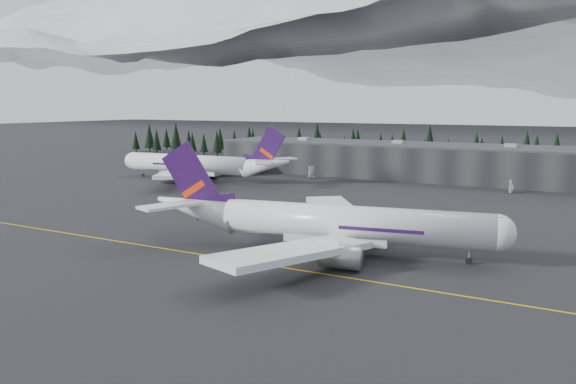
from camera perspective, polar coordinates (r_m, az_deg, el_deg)
The scene contains 9 objects.
ground at distance 102.23m, azimuth -5.44°, elevation -6.51°, with size 1400.00×1400.00×0.00m, color black.
taxiline at distance 100.64m, azimuth -6.08°, elevation -6.77°, with size 400.00×0.40×0.02m, color gold.
terminal at distance 214.74m, azimuth 13.64°, elevation 3.08°, with size 160.00×30.00×12.60m.
treeline at distance 250.41m, azimuth 15.89°, elevation 4.06°, with size 360.00×20.00×15.00m, color black.
mountain_ridge at distance 1083.12m, azimuth 26.01°, elevation 6.55°, with size 4400.00×900.00×420.00m, color white, non-canonical shape.
jet_main at distance 103.64m, azimuth 3.45°, elevation -3.06°, with size 67.63×61.88×20.05m.
jet_parked at distance 203.32m, azimuth -8.81°, elevation 2.75°, with size 69.33×63.86×20.38m.
gse_vehicle_a at distance 206.98m, azimuth 2.37°, elevation 1.54°, with size 2.19×4.75×1.32m, color silver.
gse_vehicle_b at distance 186.61m, azimuth 21.72°, elevation 0.13°, with size 1.69×4.20×1.43m, color silver.
Camera 1 is at (55.68, -81.35, 27.06)m, focal length 35.00 mm.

